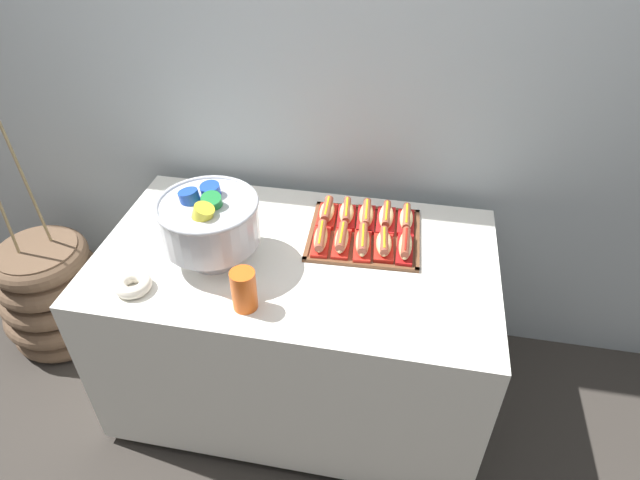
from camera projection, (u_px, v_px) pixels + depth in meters
ground_plane at (301, 386)px, 2.39m from camera, size 10.00×10.00×0.00m
back_wall at (324, 51)px, 1.99m from camera, size 6.00×0.10×2.60m
buffet_table at (298, 324)px, 2.14m from camera, size 1.41×0.81×0.76m
floor_vase at (54, 293)px, 2.49m from camera, size 0.50×0.50×1.10m
serving_tray at (364, 235)px, 1.99m from camera, size 0.42×0.38×0.01m
hot_dog_0 at (321, 239)px, 1.93m from camera, size 0.08×0.18×0.06m
hot_dog_1 at (342, 240)px, 1.92m from camera, size 0.07×0.17×0.07m
hot_dog_2 at (363, 242)px, 1.91m from camera, size 0.08×0.18×0.06m
hot_dog_3 at (384, 244)px, 1.90m from camera, size 0.08×0.16×0.06m
hot_dog_4 at (405, 246)px, 1.89m from camera, size 0.06×0.17×0.06m
hot_dog_5 at (327, 212)px, 2.06m from camera, size 0.08×0.16×0.06m
hot_dog_6 at (347, 214)px, 2.05m from camera, size 0.08×0.16×0.06m
hot_dog_7 at (366, 216)px, 2.04m from camera, size 0.08×0.17×0.06m
hot_dog_8 at (386, 217)px, 2.03m from camera, size 0.07×0.17×0.06m
hot_dog_9 at (406, 219)px, 2.02m from camera, size 0.07×0.16×0.06m
punch_bowl at (209, 221)px, 1.80m from camera, size 0.34×0.34×0.28m
cup_stack at (244, 290)px, 1.67m from camera, size 0.08×0.08×0.14m
donut at (133, 285)px, 1.76m from camera, size 0.12×0.12×0.04m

